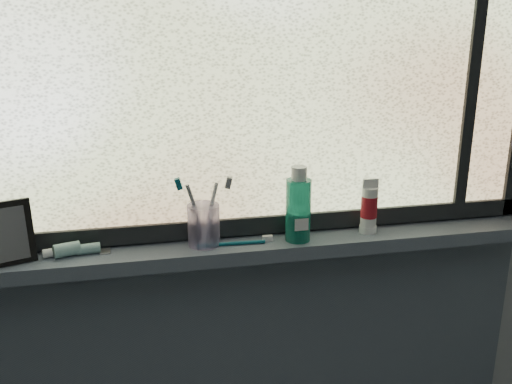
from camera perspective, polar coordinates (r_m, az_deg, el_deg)
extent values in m
cube|color=#9EA3A8|center=(1.59, 0.75, 3.92)|extent=(3.00, 0.01, 2.50)
cube|color=#505A6A|center=(1.60, 1.31, -5.46)|extent=(1.62, 0.14, 0.04)
cube|color=silver|center=(1.52, 0.99, 14.00)|extent=(1.50, 0.01, 1.00)
cube|color=black|center=(1.62, 0.93, -3.19)|extent=(1.60, 0.03, 0.05)
cube|color=black|center=(1.75, 21.05, 13.34)|extent=(0.03, 0.03, 1.00)
cube|color=black|center=(1.54, -23.73, -3.83)|extent=(0.14, 0.10, 0.16)
cylinder|color=#B3A3D7|center=(1.54, -5.25, -3.31)|extent=(0.09, 0.09, 0.11)
cylinder|color=#1C9578|center=(1.56, 4.26, -1.20)|extent=(0.08, 0.08, 0.17)
cylinder|color=silver|center=(1.65, 11.26, -1.21)|extent=(0.06, 0.06, 0.11)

